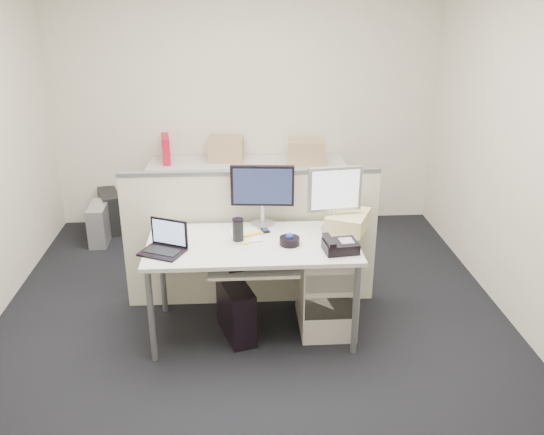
{
  "coord_description": "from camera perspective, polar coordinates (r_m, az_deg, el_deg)",
  "views": [
    {
      "loc": [
        -0.09,
        -3.73,
        2.43
      ],
      "look_at": [
        0.15,
        0.15,
        0.86
      ],
      "focal_mm": 38.0,
      "sensor_mm": 36.0,
      "label": 1
    }
  ],
  "objects": [
    {
      "name": "floor",
      "position": [
        4.45,
        -1.83,
        -11.12
      ],
      "size": [
        4.0,
        4.5,
        0.01
      ],
      "primitive_type": "cube",
      "color": "black",
      "rests_on": "ground"
    },
    {
      "name": "wall_back",
      "position": [
        6.08,
        -2.65,
        11.78
      ],
      "size": [
        4.0,
        0.02,
        2.7
      ],
      "primitive_type": "cube",
      "color": "beige",
      "rests_on": "ground"
    },
    {
      "name": "wall_front",
      "position": [
        1.83,
        -0.13,
        -14.1
      ],
      "size": [
        4.0,
        0.02,
        2.7
      ],
      "primitive_type": "cube",
      "color": "beige",
      "rests_on": "ground"
    },
    {
      "name": "wall_right",
      "position": [
        4.41,
        25.06,
        5.76
      ],
      "size": [
        0.02,
        4.5,
        2.7
      ],
      "primitive_type": "cube",
      "color": "beige",
      "rests_on": "ground"
    },
    {
      "name": "desk",
      "position": [
        4.13,
        -1.94,
        -3.32
      ],
      "size": [
        1.5,
        0.75,
        0.73
      ],
      "color": "silver",
      "rests_on": "floor"
    },
    {
      "name": "keyboard_tray",
      "position": [
        3.98,
        -1.86,
        -5.0
      ],
      "size": [
        0.62,
        0.32,
        0.02
      ],
      "primitive_type": "cube",
      "color": "silver",
      "rests_on": "desk"
    },
    {
      "name": "drawer_pedestal",
      "position": [
        4.37,
        5.37,
        -6.86
      ],
      "size": [
        0.4,
        0.55,
        0.65
      ],
      "primitive_type": "cube",
      "color": "beige",
      "rests_on": "floor"
    },
    {
      "name": "cubicle_partition",
      "position": [
        4.58,
        -2.09,
        -2.23
      ],
      "size": [
        2.0,
        0.06,
        1.1
      ],
      "primitive_type": "cube",
      "color": "beige",
      "rests_on": "floor"
    },
    {
      "name": "back_counter",
      "position": [
        6.03,
        -2.44,
        1.93
      ],
      "size": [
        2.0,
        0.6,
        0.72
      ],
      "primitive_type": "cube",
      "color": "beige",
      "rests_on": "floor"
    },
    {
      "name": "monitor_main",
      "position": [
        4.31,
        -0.95,
        2.17
      ],
      "size": [
        0.49,
        0.22,
        0.47
      ],
      "primitive_type": "cube",
      "rotation": [
        0.0,
        0.0,
        -0.09
      ],
      "color": "black",
      "rests_on": "desk"
    },
    {
      "name": "monitor_small",
      "position": [
        4.23,
        6.19,
        1.75
      ],
      "size": [
        0.42,
        0.25,
        0.49
      ],
      "primitive_type": "cube",
      "rotation": [
        0.0,
        0.0,
        0.13
      ],
      "color": "#B7B7BC",
      "rests_on": "desk"
    },
    {
      "name": "laptop",
      "position": [
        3.96,
        -10.92,
        -2.11
      ],
      "size": [
        0.35,
        0.31,
        0.21
      ],
      "primitive_type": "cube",
      "rotation": [
        0.0,
        0.0,
        -0.44
      ],
      "color": "black",
      "rests_on": "desk"
    },
    {
      "name": "trackball",
      "position": [
        4.06,
        1.75,
        -2.33
      ],
      "size": [
        0.18,
        0.18,
        0.06
      ],
      "primitive_type": "cylinder",
      "rotation": [
        0.0,
        0.0,
        0.28
      ],
      "color": "black",
      "rests_on": "desk"
    },
    {
      "name": "desk_phone",
      "position": [
        3.98,
        6.8,
        -2.86
      ],
      "size": [
        0.25,
        0.21,
        0.07
      ],
      "primitive_type": "cube",
      "rotation": [
        0.0,
        0.0,
        0.12
      ],
      "color": "black",
      "rests_on": "desk"
    },
    {
      "name": "paper_stack",
      "position": [
        4.2,
        -2.68,
        -1.75
      ],
      "size": [
        0.25,
        0.3,
        0.01
      ],
      "primitive_type": "cube",
      "rotation": [
        0.0,
        0.0,
        0.15
      ],
      "color": "silver",
      "rests_on": "desk"
    },
    {
      "name": "sticky_pad",
      "position": [
        4.1,
        -2.66,
        -2.44
      ],
      "size": [
        0.09,
        0.09,
        0.01
      ],
      "primitive_type": "cube",
      "rotation": [
        0.0,
        0.0,
        -0.43
      ],
      "color": "yellow",
      "rests_on": "desk"
    },
    {
      "name": "travel_mug",
      "position": [
        4.08,
        -3.38,
        -1.36
      ],
      "size": [
        0.08,
        0.08,
        0.16
      ],
      "primitive_type": "cylinder",
      "rotation": [
        0.0,
        0.0,
        -0.07
      ],
      "color": "black",
      "rests_on": "desk"
    },
    {
      "name": "banana",
      "position": [
        4.18,
        -2.0,
        -1.68
      ],
      "size": [
        0.17,
        0.13,
        0.04
      ],
      "primitive_type": "ellipsoid",
      "rotation": [
        0.0,
        0.0,
        0.52
      ],
      "color": "yellow",
      "rests_on": "desk"
    },
    {
      "name": "cellphone",
      "position": [
        4.28,
        -0.69,
        -1.27
      ],
      "size": [
        0.07,
        0.1,
        0.01
      ],
      "primitive_type": "cube",
      "rotation": [
        0.0,
        0.0,
        0.31
      ],
      "color": "black",
      "rests_on": "desk"
    },
    {
      "name": "manila_folders",
      "position": [
        4.33,
        7.52,
        -0.35
      ],
      "size": [
        0.39,
        0.43,
        0.13
      ],
      "primitive_type": "cube",
      "rotation": [
        0.0,
        0.0,
        -0.43
      ],
      "color": "#CDC27A",
      "rests_on": "desk"
    },
    {
      "name": "keyboard",
      "position": [
        4.01,
        -1.17,
        -4.41
      ],
      "size": [
        0.51,
        0.28,
        0.03
      ],
      "primitive_type": "cube",
      "rotation": [
        0.0,
        0.0,
        0.23
      ],
      "color": "black",
      "rests_on": "keyboard_tray"
    },
    {
      "name": "pc_tower_desk",
      "position": [
        4.3,
        -3.58,
        -9.16
      ],
      "size": [
        0.3,
        0.48,
        0.41
      ],
      "primitive_type": "cube",
      "rotation": [
        0.0,
        0.0,
        0.3
      ],
      "color": "black",
      "rests_on": "floor"
    },
    {
      "name": "pc_tower_spare_dark",
      "position": [
        6.32,
        -15.69,
        0.62
      ],
      "size": [
        0.32,
        0.48,
        0.42
      ],
      "primitive_type": "cube",
      "rotation": [
        0.0,
        0.0,
        0.35
      ],
      "color": "black",
      "rests_on": "floor"
    },
    {
      "name": "pc_tower_spare_silver",
      "position": [
        6.06,
        -16.71,
        -0.57
      ],
      "size": [
        0.18,
        0.43,
        0.4
      ],
      "primitive_type": "cube",
      "rotation": [
        0.0,
        0.0,
        0.02
      ],
      "color": "#B7B7BC",
      "rests_on": "floor"
    },
    {
      "name": "cardboard_box_left",
      "position": [
        5.99,
        -4.58,
        6.7
      ],
      "size": [
        0.37,
        0.29,
        0.27
      ],
      "primitive_type": "cube",
      "rotation": [
        0.0,
        0.0,
        -0.08
      ],
      "color": "tan",
      "rests_on": "back_counter"
    },
    {
      "name": "cardboard_box_right",
      "position": [
        5.87,
        3.4,
        6.43
      ],
      "size": [
        0.4,
        0.33,
        0.27
      ],
      "primitive_type": "cube",
      "rotation": [
        0.0,
        0.0,
        -0.11
      ],
      "color": "tan",
      "rests_on": "back_counter"
    },
    {
      "name": "red_binder",
      "position": [
        6.01,
        -10.46,
        6.6
      ],
      "size": [
        0.12,
        0.32,
        0.29
      ],
      "primitive_type": "cube",
      "rotation": [
        0.0,
        0.0,
        0.15
      ],
      "color": "#B80D26",
      "rests_on": "back_counter"
    }
  ]
}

